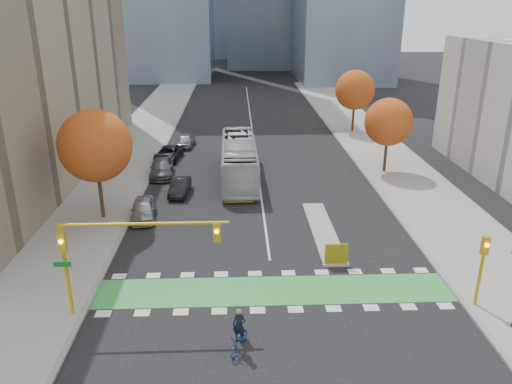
{
  "coord_description": "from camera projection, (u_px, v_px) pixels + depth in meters",
  "views": [
    {
      "loc": [
        -1.96,
        -22.6,
        14.98
      ],
      "look_at": [
        -0.7,
        9.21,
        3.0
      ],
      "focal_mm": 35.0,
      "sensor_mm": 36.0,
      "label": 1
    }
  ],
  "objects": [
    {
      "name": "cyclist",
      "position": [
        239.0,
        336.0,
        22.86
      ],
      "size": [
        1.33,
        2.02,
        2.21
      ],
      "rotation": [
        0.0,
        0.0,
        -0.38
      ],
      "color": "navy",
      "rests_on": "ground"
    },
    {
      "name": "bike_crossing",
      "position": [
        274.0,
        290.0,
        27.89
      ],
      "size": [
        20.0,
        3.0,
        0.01
      ],
      "primitive_type": "cube",
      "color": "green",
      "rests_on": "ground"
    },
    {
      "name": "traffic_signal_east",
      "position": [
        483.0,
        261.0,
        25.43
      ],
      "size": [
        0.35,
        0.43,
        4.1
      ],
      "color": "#BF9914",
      "rests_on": "ground"
    },
    {
      "name": "parked_car_e",
      "position": [
        186.0,
        140.0,
        55.88
      ],
      "size": [
        2.08,
        4.3,
        1.41
      ],
      "primitive_type": "imported",
      "rotation": [
        0.0,
        0.0,
        -0.1
      ],
      "color": "gray",
      "rests_on": "ground"
    },
    {
      "name": "sidewalk_east",
      "position": [
        406.0,
        178.0,
        45.66
      ],
      "size": [
        7.0,
        120.0,
        0.15
      ],
      "primitive_type": "cube",
      "color": "gray",
      "rests_on": "ground"
    },
    {
      "name": "parked_car_a",
      "position": [
        143.0,
        209.0,
        37.04
      ],
      "size": [
        2.19,
        4.46,
        1.46
      ],
      "primitive_type": "imported",
      "rotation": [
        0.0,
        0.0,
        0.11
      ],
      "color": "#9FA0A4",
      "rests_on": "ground"
    },
    {
      "name": "curb_east",
      "position": [
        368.0,
        179.0,
        45.53
      ],
      "size": [
        0.3,
        120.0,
        0.16
      ],
      "primitive_type": "cube",
      "color": "gray",
      "rests_on": "ground"
    },
    {
      "name": "ground",
      "position": [
        276.0,
        306.0,
        26.49
      ],
      "size": [
        300.0,
        300.0,
        0.0
      ],
      "primitive_type": "plane",
      "color": "black",
      "rests_on": "ground"
    },
    {
      "name": "tree_east_near",
      "position": [
        389.0,
        122.0,
        45.79
      ],
      "size": [
        4.4,
        4.4,
        7.08
      ],
      "color": "#332114",
      "rests_on": "ground"
    },
    {
      "name": "parked_car_c",
      "position": [
        162.0,
        168.0,
        46.39
      ],
      "size": [
        2.47,
        5.25,
        1.48
      ],
      "primitive_type": "imported",
      "rotation": [
        0.0,
        0.0,
        0.08
      ],
      "color": "#504F55",
      "rests_on": "ground"
    },
    {
      "name": "parked_car_d",
      "position": [
        168.0,
        154.0,
        51.11
      ],
      "size": [
        2.86,
        5.1,
        1.35
      ],
      "primitive_type": "imported",
      "rotation": [
        0.0,
        0.0,
        -0.13
      ],
      "color": "black",
      "rests_on": "ground"
    },
    {
      "name": "parked_car_b",
      "position": [
        180.0,
        187.0,
        41.82
      ],
      "size": [
        1.65,
        4.12,
        1.33
      ],
      "primitive_type": "imported",
      "rotation": [
        0.0,
        0.0,
        -0.06
      ],
      "color": "black",
      "rests_on": "ground"
    },
    {
      "name": "traffic_signal_west",
      "position": [
        116.0,
        244.0,
        24.29
      ],
      "size": [
        8.53,
        0.56,
        5.2
      ],
      "color": "#BF9914",
      "rests_on": "ground"
    },
    {
      "name": "bus",
      "position": [
        239.0,
        160.0,
        45.16
      ],
      "size": [
        3.24,
        13.16,
        3.65
      ],
      "primitive_type": "imported",
      "rotation": [
        0.0,
        0.0,
        0.01
      ],
      "color": "#B7BCC0",
      "rests_on": "ground"
    },
    {
      "name": "sidewalk_west",
      "position": [
        109.0,
        182.0,
        44.66
      ],
      "size": [
        7.0,
        120.0,
        0.15
      ],
      "primitive_type": "cube",
      "color": "gray",
      "rests_on": "ground"
    },
    {
      "name": "tree_east_far",
      "position": [
        355.0,
        90.0,
        60.64
      ],
      "size": [
        4.8,
        4.8,
        7.65
      ],
      "color": "#332114",
      "rests_on": "ground"
    },
    {
      "name": "bike_lane_paint",
      "position": [
        323.0,
        150.0,
        54.81
      ],
      "size": [
        2.5,
        50.0,
        0.01
      ],
      "primitive_type": "cube",
      "color": "black",
      "rests_on": "ground"
    },
    {
      "name": "curb_west",
      "position": [
        148.0,
        182.0,
        44.79
      ],
      "size": [
        0.3,
        120.0,
        0.16
      ],
      "primitive_type": "cube",
      "color": "gray",
      "rests_on": "ground"
    },
    {
      "name": "hazard_board",
      "position": [
        337.0,
        254.0,
        30.28
      ],
      "size": [
        1.4,
        0.12,
        1.3
      ],
      "primitive_type": "cube",
      "color": "yellow",
      "rests_on": "median_island"
    },
    {
      "name": "median_island",
      "position": [
        323.0,
        231.0,
        35.02
      ],
      "size": [
        1.6,
        10.0,
        0.16
      ],
      "primitive_type": "cube",
      "color": "gray",
      "rests_on": "ground"
    },
    {
      "name": "tree_west",
      "position": [
        95.0,
        146.0,
        35.29
      ],
      "size": [
        5.2,
        5.2,
        8.22
      ],
      "color": "#332114",
      "rests_on": "ground"
    },
    {
      "name": "centre_line",
      "position": [
        252.0,
        129.0,
        63.89
      ],
      "size": [
        0.15,
        70.0,
        0.01
      ],
      "primitive_type": "cube",
      "color": "silver",
      "rests_on": "ground"
    }
  ]
}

